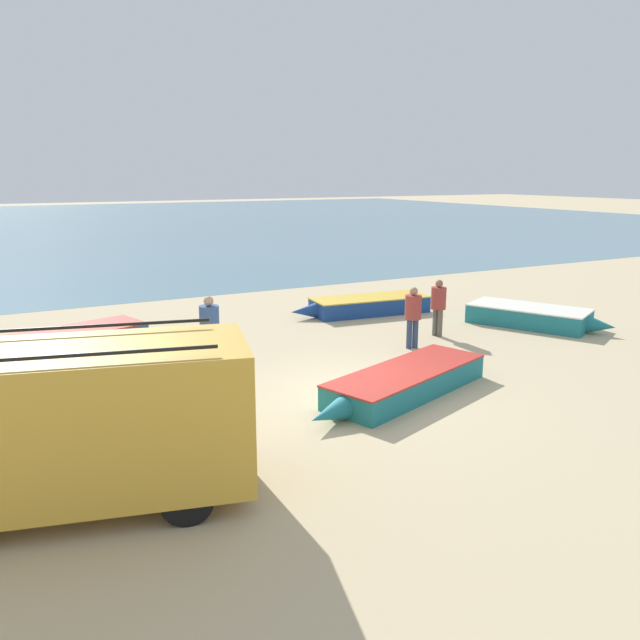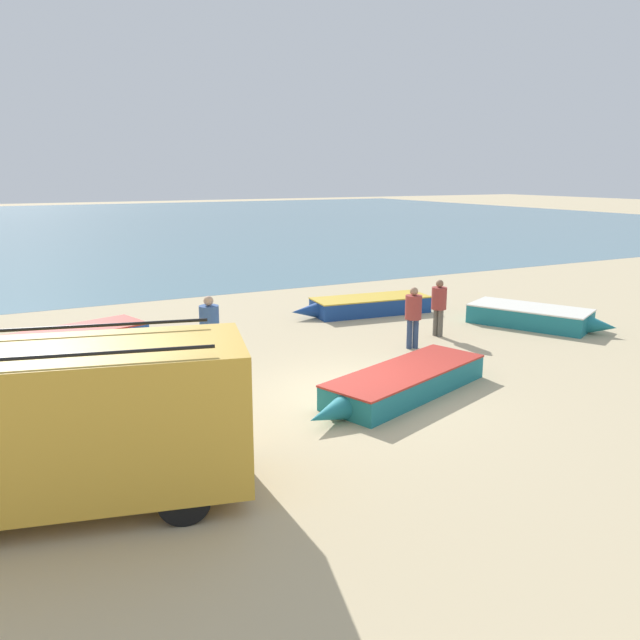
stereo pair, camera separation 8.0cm
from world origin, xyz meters
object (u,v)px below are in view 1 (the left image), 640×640
Objects in this scene: parked_van at (66,422)px; fishing_rowboat_0 at (403,382)px; fisherman_2 at (210,326)px; fisherman_3 at (413,312)px; fishing_rowboat_2 at (532,316)px; fishing_rowboat_1 at (72,340)px; fishing_rowboat_3 at (366,305)px; fisherman_0 at (438,303)px.

parked_van is 1.05× the size of fishing_rowboat_0.
fisherman_2 is 5.41m from fisherman_3.
fisherman_2 is (-3.04, 3.63, 0.80)m from fishing_rowboat_0.
fishing_rowboat_2 is 2.56× the size of fisherman_3.
fishing_rowboat_0 is 1.18× the size of fishing_rowboat_2.
parked_van is at bearing -6.21° from fishing_rowboat_0.
parked_van is 14.75m from fishing_rowboat_2.
fishing_rowboat_1 is 9.13m from fisherman_3.
fishing_rowboat_1 is at bearing -82.65° from parked_van.
fisherman_2 is at bearing -119.11° from fishing_rowboat_2.
fisherman_3 is at bearing 80.52° from fishing_rowboat_3.
fisherman_0 is 6.78m from fisherman_2.
fishing_rowboat_0 is at bearing -152.79° from parked_van.
fishing_rowboat_1 is at bearing 75.54° from fisherman_2.
parked_van reaches higher than fishing_rowboat_0.
fishing_rowboat_3 is at bearing 2.73° from fisherman_3.
fisherman_3 is (9.08, 4.48, -0.27)m from parked_van.
fisherman_0 is (3.74, 3.60, 0.72)m from fishing_rowboat_0.
fishing_rowboat_0 is at bearing -92.45° from fishing_rowboat_2.
fishing_rowboat_2 is at bearing -22.56° from fisherman_0.
fisherman_0 is (-3.39, 0.36, 0.69)m from fishing_rowboat_2.
parked_van is at bearing 66.29° from fishing_rowboat_1.
fishing_rowboat_3 is at bearing 77.97° from fisherman_0.
fisherman_2 reaches higher than fishing_rowboat_0.
parked_van is 13.47m from fishing_rowboat_3.
fishing_rowboat_0 is 3.08× the size of fisherman_0.
fishing_rowboat_3 is at bearing 163.41° from fishing_rowboat_1.
fisherman_0 is at bearing 100.18° from fishing_rowboat_3.
fishing_rowboat_2 is (7.12, 3.24, 0.03)m from fishing_rowboat_0.
fisherman_2 reaches higher than fisherman_0.
parked_van is 3.19× the size of fisherman_3.
fishing_rowboat_0 is 5.24m from fisherman_0.
parked_van is 7.03m from fishing_rowboat_0.
fishing_rowboat_3 is (-3.66, 3.85, -0.02)m from fishing_rowboat_2.
fishing_rowboat_1 is at bearing 6.40° from fishing_rowboat_3.
fishing_rowboat_3 reaches higher than fishing_rowboat_1.
fishing_rowboat_2 is 2.60× the size of fisherman_0.
fishing_rowboat_0 is 1.05× the size of fishing_rowboat_3.
fishing_rowboat_2 is at bearing -175.18° from fishing_rowboat_0.
fisherman_3 is at bearing 135.77° from fishing_rowboat_1.
fishing_rowboat_2 reaches higher than fishing_rowboat_1.
fishing_rowboat_2 is at bearing 139.22° from fishing_rowboat_3.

